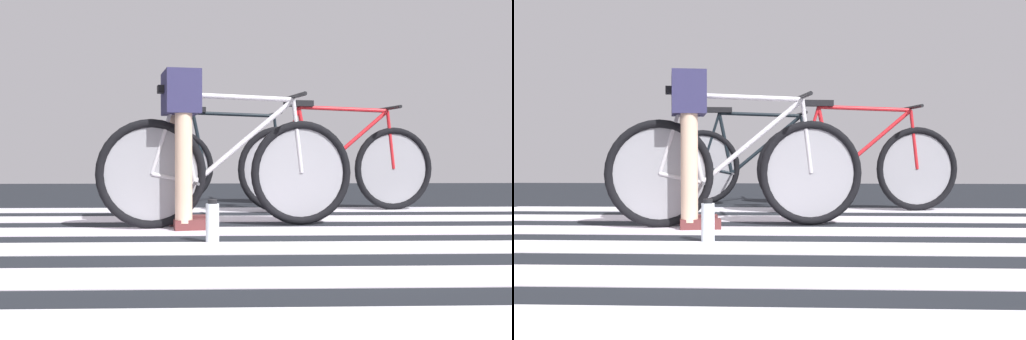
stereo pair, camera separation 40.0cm
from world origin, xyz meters
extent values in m
cube|color=black|center=(0.00, 0.00, 0.01)|extent=(18.00, 14.00, 0.02)
cube|color=silver|center=(0.06, -1.66, 0.02)|extent=(5.20, 0.44, 0.00)
cube|color=silver|center=(0.06, -0.92, 0.02)|extent=(5.20, 0.44, 0.00)
cube|color=silver|center=(0.04, -0.14, 0.02)|extent=(5.20, 0.44, 0.00)
cube|color=silver|center=(-0.02, 0.59, 0.02)|extent=(5.20, 0.44, 0.00)
cube|color=silver|center=(0.01, 1.35, 0.02)|extent=(5.20, 0.44, 0.00)
cube|color=silver|center=(0.15, 2.11, 0.02)|extent=(5.20, 0.44, 0.00)
torus|color=black|center=(-0.79, 0.73, 0.38)|extent=(0.71, 0.20, 0.72)
torus|color=black|center=(0.21, 0.94, 0.38)|extent=(0.71, 0.20, 0.72)
cylinder|color=gray|center=(-0.79, 0.73, 0.38)|extent=(0.60, 0.13, 0.61)
cylinder|color=gray|center=(0.21, 0.94, 0.38)|extent=(0.60, 0.13, 0.61)
cylinder|color=silver|center=(-0.24, 0.85, 0.89)|extent=(0.79, 0.20, 0.05)
cylinder|color=silver|center=(-0.18, 0.86, 0.60)|extent=(0.69, 0.18, 0.59)
cylinder|color=silver|center=(-0.57, 0.78, 0.61)|extent=(0.16, 0.06, 0.59)
cylinder|color=silver|center=(-0.65, 0.76, 0.35)|extent=(0.29, 0.08, 0.09)
cylinder|color=silver|center=(-0.71, 0.75, 0.64)|extent=(0.19, 0.06, 0.53)
cylinder|color=silver|center=(0.18, 0.93, 0.63)|extent=(0.09, 0.05, 0.50)
cube|color=black|center=(-0.63, 0.77, 0.93)|extent=(0.25, 0.14, 0.05)
cylinder|color=black|center=(0.15, 0.93, 0.90)|extent=(0.13, 0.51, 0.03)
cylinder|color=#4C4C51|center=(-0.51, 0.79, 0.32)|extent=(0.09, 0.34, 0.02)
cylinder|color=beige|center=(-0.63, 0.91, 0.54)|extent=(0.11, 0.11, 0.94)
cylinder|color=beige|center=(-0.57, 0.63, 0.54)|extent=(0.11, 0.11, 0.94)
cube|color=#29274C|center=(-0.60, 0.77, 0.91)|extent=(0.30, 0.45, 0.28)
cube|color=#5A2828|center=(-0.56, 0.92, 0.06)|extent=(0.27, 0.15, 0.07)
cube|color=#5A2828|center=(-0.50, 0.65, 0.06)|extent=(0.27, 0.15, 0.07)
torus|color=black|center=(0.13, 1.88, 0.38)|extent=(0.71, 0.19, 0.72)
torus|color=black|center=(1.13, 2.07, 0.38)|extent=(0.71, 0.19, 0.72)
cylinder|color=gray|center=(0.13, 1.88, 0.38)|extent=(0.60, 0.12, 0.61)
cylinder|color=gray|center=(1.13, 2.07, 0.38)|extent=(0.60, 0.12, 0.61)
cylinder|color=red|center=(0.68, 1.99, 0.89)|extent=(0.79, 0.18, 0.05)
cylinder|color=red|center=(0.74, 2.00, 0.60)|extent=(0.70, 0.17, 0.59)
cylinder|color=red|center=(0.35, 1.92, 0.61)|extent=(0.16, 0.06, 0.59)
cylinder|color=red|center=(0.27, 1.91, 0.35)|extent=(0.29, 0.08, 0.09)
cylinder|color=red|center=(0.21, 1.89, 0.64)|extent=(0.19, 0.06, 0.53)
cylinder|color=red|center=(1.10, 2.07, 0.63)|extent=(0.09, 0.05, 0.50)
cube|color=black|center=(0.29, 1.91, 0.93)|extent=(0.25, 0.13, 0.05)
cylinder|color=black|center=(1.08, 2.06, 0.90)|extent=(0.13, 0.52, 0.03)
cylinder|color=#4C4C51|center=(0.41, 1.93, 0.32)|extent=(0.08, 0.34, 0.02)
torus|color=black|center=(-0.80, 2.67, 0.38)|extent=(0.71, 0.19, 0.72)
torus|color=black|center=(0.20, 2.87, 0.38)|extent=(0.71, 0.19, 0.72)
cylinder|color=gray|center=(-0.80, 2.67, 0.38)|extent=(0.60, 0.12, 0.61)
cylinder|color=gray|center=(0.20, 2.87, 0.38)|extent=(0.60, 0.12, 0.61)
cylinder|color=black|center=(-0.25, 2.78, 0.89)|extent=(0.79, 0.18, 0.05)
cylinder|color=black|center=(-0.19, 2.79, 0.60)|extent=(0.70, 0.17, 0.59)
cylinder|color=black|center=(-0.58, 2.72, 0.61)|extent=(0.16, 0.06, 0.59)
cylinder|color=black|center=(-0.66, 2.70, 0.35)|extent=(0.29, 0.08, 0.09)
cylinder|color=black|center=(-0.72, 2.69, 0.64)|extent=(0.19, 0.06, 0.53)
cylinder|color=black|center=(0.17, 2.86, 0.63)|extent=(0.09, 0.05, 0.50)
cube|color=black|center=(-0.64, 2.70, 0.93)|extent=(0.25, 0.13, 0.05)
cylinder|color=black|center=(0.15, 2.86, 0.90)|extent=(0.13, 0.52, 0.03)
cylinder|color=#4C4C51|center=(-0.52, 2.73, 0.32)|extent=(0.08, 0.34, 0.02)
cylinder|color=white|center=(-0.37, 0.08, 0.13)|extent=(0.07, 0.07, 0.22)
cylinder|color=black|center=(-0.37, 0.08, 0.25)|extent=(0.05, 0.05, 0.02)
camera|label=1|loc=(-0.25, -3.47, 0.51)|focal=45.29mm
camera|label=2|loc=(0.15, -3.47, 0.51)|focal=45.29mm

